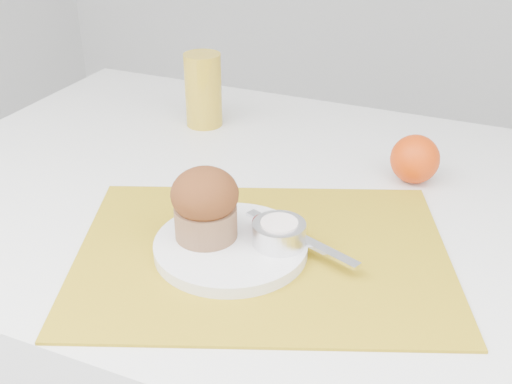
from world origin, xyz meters
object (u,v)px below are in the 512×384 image
at_px(orange, 415,159).
at_px(muffin, 205,204).
at_px(juice_glass, 203,90).
at_px(plate, 231,246).
at_px(table, 281,382).

xyz_separation_m(orange, muffin, (-0.21, -0.29, 0.03)).
distance_m(orange, muffin, 0.36).
bearing_deg(orange, juice_glass, 169.70).
distance_m(plate, juice_glass, 0.43).
height_order(table, plate, plate).
distance_m(plate, orange, 0.34).
relative_size(orange, juice_glass, 0.56).
relative_size(plate, juice_glass, 1.46).
bearing_deg(muffin, juice_glass, 117.81).
xyz_separation_m(juice_glass, muffin, (0.19, -0.36, -0.00)).
bearing_deg(juice_glass, table, -39.90).
xyz_separation_m(orange, juice_glass, (-0.40, 0.07, 0.03)).
bearing_deg(juice_glass, plate, -58.13).
height_order(orange, juice_glass, juice_glass).
bearing_deg(plate, orange, 59.56).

